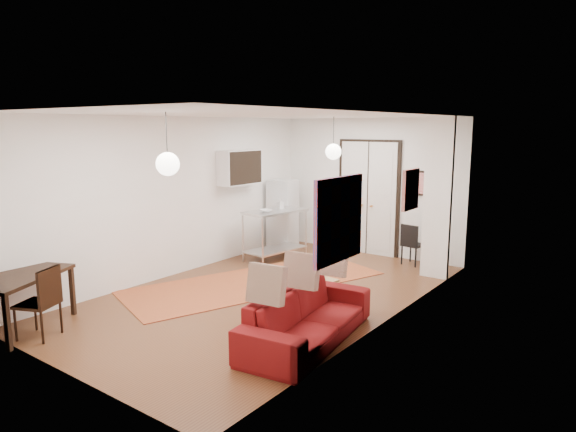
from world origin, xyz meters
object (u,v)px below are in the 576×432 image
Objects in this scene: fridge at (283,214)px; kitchen_counter at (275,227)px; sofa at (308,316)px; coffee_table at (307,280)px; dining_chair_near at (44,295)px; dining_chair_far at (44,295)px; dining_table at (18,281)px; black_side_chair at (415,240)px.

kitchen_counter is at bearing -70.52° from fridge.
fridge reaches higher than sofa.
sofa is 1.50m from coffee_table.
sofa is at bearing -55.29° from coffee_table.
sofa is at bearing 99.30° from dining_chair_near.
coffee_table is 3.73m from dining_chair_far.
dining_chair_far reaches higher than coffee_table.
kitchen_counter is at bearing 138.31° from coffee_table.
dining_chair_far is (-2.89, -1.89, 0.21)m from sofa.
fridge is at bearing 90.00° from dining_table.
dining_chair_near reaches higher than coffee_table.
dining_chair_far is at bearing -81.89° from kitchen_counter.
sofa is at bearing -57.42° from fridge.
fridge is 2.99m from black_side_chair.
fridge reaches higher than black_side_chair.
fridge is (-3.34, 3.90, 0.45)m from sofa.
coffee_table is 3.67m from fridge.
coffee_table is at bearing 123.04° from dining_chair_near.
fridge is at bearing 132.99° from coffee_table.
dining_chair_far is (-2.04, -3.12, 0.20)m from coffee_table.
kitchen_counter reaches higher than coffee_table.
black_side_chair is at bearing -2.77° from sofa.
coffee_table is at bearing 52.27° from dining_table.
dining_chair_near is (0.45, 0.09, -0.13)m from dining_table.
dining_chair_near is at bearing -93.57° from fridge.
dining_chair_near is 0.00m from dining_chair_far.
dining_table is 0.48m from dining_chair_near.
fridge reaches higher than coffee_table.
black_side_chair is at bearing 1.53° from fridge.
fridge is 1.89× the size of black_side_chair.
kitchen_counter is 0.96m from fridge.
fridge is at bearing 160.62° from dining_chair_near.
dining_chair_near and dining_chair_far have the same top height.
black_side_chair is at bearing 134.56° from dining_chair_near.
dining_chair_far is at bearing 11.81° from dining_table.
dining_chair_near reaches higher than sofa.
kitchen_counter is 0.91× the size of fridge.
coffee_table is 4.08m from dining_table.
black_side_chair reaches higher than sofa.
fridge is at bearing 18.63° from black_side_chair.
black_side_chair reaches higher than coffee_table.
kitchen_counter is (-2.05, 1.82, 0.33)m from coffee_table.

